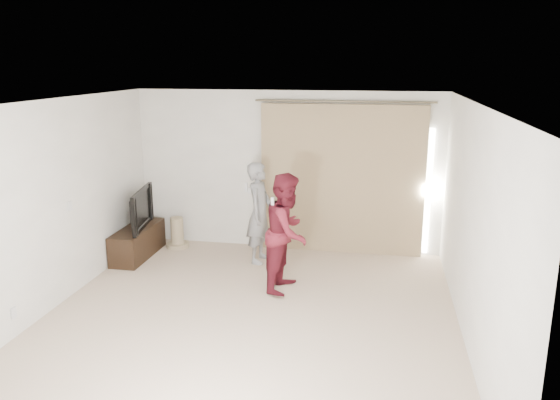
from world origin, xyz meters
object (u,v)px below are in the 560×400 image
(tv, at_px, (136,209))
(person_man, at_px, (260,213))
(tv_console, at_px, (138,242))
(person_woman, at_px, (287,232))

(tv, bearing_deg, person_man, -95.28)
(person_man, bearing_deg, tv_console, -175.77)
(tv, relative_size, person_woman, 0.67)
(tv, relative_size, person_man, 0.69)
(tv, distance_m, person_woman, 2.70)
(person_man, bearing_deg, tv, -175.77)
(tv, xyz_separation_m, person_man, (1.97, 0.15, -0.01))
(tv_console, distance_m, person_man, 2.05)
(tv_console, height_order, person_man, person_man)
(tv, bearing_deg, person_woman, -117.43)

